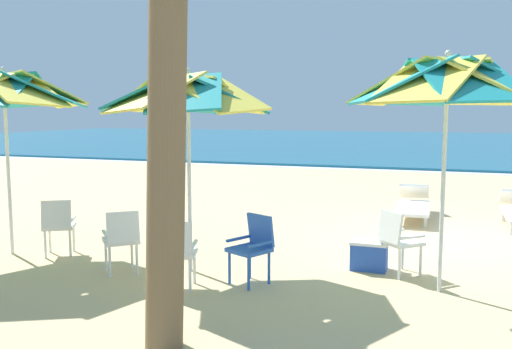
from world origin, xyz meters
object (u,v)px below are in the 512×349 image
at_px(plastic_chair_3, 122,237).
at_px(cooler_box, 369,255).
at_px(plastic_chair_2, 177,250).
at_px(beach_umbrella_2, 4,91).
at_px(plastic_chair_1, 253,244).
at_px(sun_lounger_1, 413,205).
at_px(beach_umbrella_1, 188,96).
at_px(plastic_chair_4, 58,224).
at_px(plastic_chair_0, 398,238).
at_px(beach_umbrella_0, 447,84).

xyz_separation_m(plastic_chair_3, cooler_box, (3.10, 1.28, -0.30)).
height_order(plastic_chair_2, beach_umbrella_2, beach_umbrella_2).
xyz_separation_m(plastic_chair_1, sun_lounger_1, (1.67, 5.00, -0.22)).
height_order(plastic_chair_2, cooler_box, plastic_chair_2).
xyz_separation_m(beach_umbrella_1, plastic_chair_4, (-2.20, 0.03, -1.87)).
bearing_deg(plastic_chair_3, plastic_chair_4, 161.63).
relative_size(plastic_chair_0, plastic_chair_1, 1.00).
xyz_separation_m(plastic_chair_0, plastic_chair_1, (-1.69, -0.94, 0.00)).
bearing_deg(beach_umbrella_0, plastic_chair_2, -162.08).
bearing_deg(beach_umbrella_1, plastic_chair_0, 14.89).
height_order(beach_umbrella_0, plastic_chair_0, beach_umbrella_0).
xyz_separation_m(plastic_chair_0, cooler_box, (-0.38, 0.14, -0.30)).
bearing_deg(cooler_box, sun_lounger_1, 84.82).
distance_m(plastic_chair_0, plastic_chair_2, 2.90).
height_order(beach_umbrella_0, cooler_box, beach_umbrella_0).
xyz_separation_m(beach_umbrella_1, plastic_chair_2, (0.20, -0.78, -1.87)).
distance_m(plastic_chair_1, plastic_chair_2, 0.96).
height_order(beach_umbrella_1, plastic_chair_4, beach_umbrella_1).
height_order(beach_umbrella_1, cooler_box, beach_umbrella_1).
height_order(plastic_chair_1, plastic_chair_3, same).
height_order(plastic_chair_2, plastic_chair_3, same).
bearing_deg(cooler_box, beach_umbrella_1, -159.74).
bearing_deg(plastic_chair_1, plastic_chair_2, -144.86).
relative_size(beach_umbrella_0, cooler_box, 5.74).
xyz_separation_m(beach_umbrella_0, plastic_chair_0, (-0.54, 0.51, -1.98)).
xyz_separation_m(beach_umbrella_1, plastic_chair_1, (0.99, -0.22, -1.87)).
bearing_deg(plastic_chair_3, plastic_chair_0, 18.24).
bearing_deg(beach_umbrella_2, cooler_box, 10.17).
distance_m(plastic_chair_2, plastic_chair_4, 2.53).
relative_size(beach_umbrella_0, beach_umbrella_2, 1.02).
bearing_deg(beach_umbrella_1, cooler_box, 20.26).
distance_m(plastic_chair_4, sun_lounger_1, 6.79).
distance_m(plastic_chair_2, beach_umbrella_2, 3.79).
xyz_separation_m(plastic_chair_0, plastic_chair_2, (-2.48, -1.49, 0.00)).
relative_size(plastic_chair_1, plastic_chair_3, 1.00).
relative_size(plastic_chair_0, beach_umbrella_1, 0.32).
xyz_separation_m(plastic_chair_2, sun_lounger_1, (2.46, 5.56, -0.22)).
xyz_separation_m(plastic_chair_0, beach_umbrella_1, (-2.68, -0.71, 1.87)).
bearing_deg(beach_umbrella_1, plastic_chair_3, -151.47).
xyz_separation_m(plastic_chair_0, plastic_chair_4, (-4.88, -0.68, 0.00)).
height_order(plastic_chair_1, plastic_chair_2, same).
distance_m(plastic_chair_2, cooler_box, 2.67).
height_order(beach_umbrella_2, sun_lounger_1, beach_umbrella_2).
bearing_deg(plastic_chair_4, plastic_chair_0, 7.96).
relative_size(beach_umbrella_1, beach_umbrella_2, 0.97).
xyz_separation_m(plastic_chair_4, sun_lounger_1, (4.85, 4.75, -0.22)).
bearing_deg(plastic_chair_3, plastic_chair_1, 6.71).
height_order(beach_umbrella_2, plastic_chair_4, beach_umbrella_2).
bearing_deg(plastic_chair_0, cooler_box, 160.54).
distance_m(plastic_chair_3, beach_umbrella_2, 2.94).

